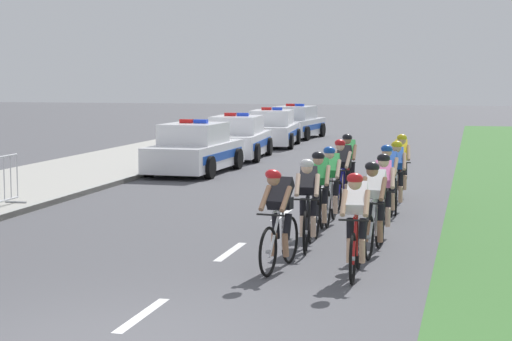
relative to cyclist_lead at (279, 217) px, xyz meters
name	(u,v)px	position (x,y,z in m)	size (l,w,h in m)	color
sidewalk_slab	(57,177)	(-8.49, 9.95, -0.73)	(4.40, 60.00, 0.12)	#A3A099
kerb_edge	(128,179)	(-6.37, 9.95, -0.72)	(0.16, 60.00, 0.13)	#9E9E99
lane_markings_centre	(259,231)	(-1.06, 3.15, -0.78)	(0.14, 21.60, 0.01)	white
cyclist_lead	(279,217)	(0.00, 0.00, 0.00)	(0.45, 1.72, 1.56)	black
cyclist_second	(356,223)	(1.16, -0.19, 0.00)	(0.43, 1.72, 1.56)	black
cyclist_third	(308,202)	(0.12, 1.69, 0.00)	(0.45, 1.72, 1.56)	black
cyclist_fourth	(375,206)	(1.24, 1.49, 0.00)	(0.43, 1.72, 1.56)	black
cyclist_fifth	(319,191)	(0.06, 3.15, 0.00)	(0.44, 1.72, 1.56)	black
cyclist_sixth	(383,194)	(1.23, 3.00, 0.00)	(0.45, 1.72, 1.56)	black
cyclist_seventh	(331,184)	(0.09, 4.30, 0.00)	(0.42, 1.72, 1.56)	black
cyclist_eighth	(388,181)	(1.13, 5.00, 0.00)	(0.42, 1.72, 1.56)	black
cyclist_ninth	(343,173)	(0.03, 6.26, 0.00)	(0.44, 1.72, 1.56)	black
cyclist_tenth	(396,175)	(1.19, 6.13, 0.00)	(0.44, 1.72, 1.56)	black
cyclist_eleventh	(348,165)	(-0.10, 8.08, 0.00)	(0.42, 1.72, 1.56)	black
cyclist_twelfth	(401,165)	(1.12, 8.28, 0.00)	(0.45, 1.72, 1.56)	black
police_car_nearest	(195,150)	(-5.24, 12.38, -0.11)	(2.10, 4.45, 1.59)	white
police_car_second	(237,139)	(-5.24, 17.21, -0.11)	(2.24, 4.52, 1.59)	white
police_car_third	(272,130)	(-5.24, 22.73, -0.11)	(2.30, 4.54, 1.59)	white
police_car_furthest	(295,124)	(-5.24, 27.61, -0.11)	(2.29, 4.54, 1.59)	silver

